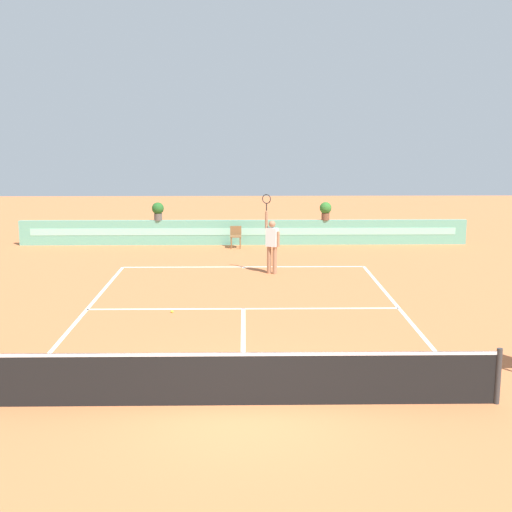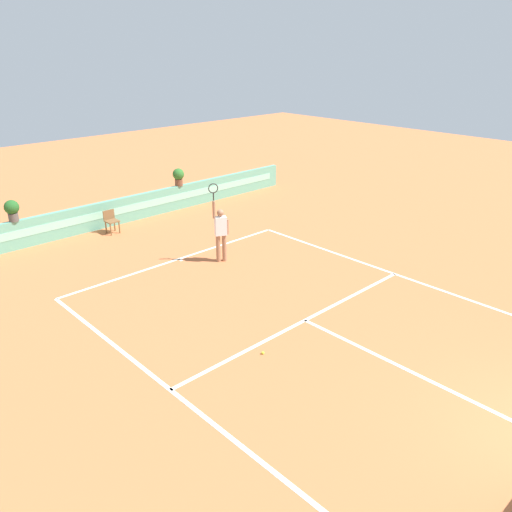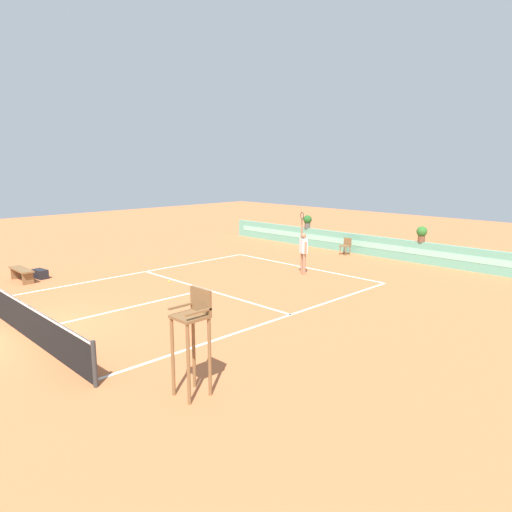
{
  "view_description": "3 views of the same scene",
  "coord_description": "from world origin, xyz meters",
  "px_view_note": "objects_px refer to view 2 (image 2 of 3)",
  "views": [
    {
      "loc": [
        0.04,
        -11.32,
        4.76
      ],
      "look_at": [
        0.37,
        8.6,
        1.0
      ],
      "focal_mm": 48.8,
      "sensor_mm": 36.0,
      "label": 1
    },
    {
      "loc": [
        -8.71,
        -1.0,
        6.51
      ],
      "look_at": [
        0.37,
        8.6,
        1.0
      ],
      "focal_mm": 35.89,
      "sensor_mm": 36.0,
      "label": 2
    },
    {
      "loc": [
        13.07,
        -3.91,
        4.49
      ],
      "look_at": [
        0.37,
        8.6,
        1.0
      ],
      "focal_mm": 32.84,
      "sensor_mm": 36.0,
      "label": 3
    }
  ],
  "objects_px": {
    "ball_kid_chair": "(111,220)",
    "potted_plant_left": "(12,209)",
    "tennis_player": "(221,230)",
    "potted_plant_right": "(178,176)",
    "tennis_ball_near_baseline": "(263,353)"
  },
  "relations": [
    {
      "from": "ball_kid_chair",
      "to": "tennis_ball_near_baseline",
      "type": "height_order",
      "value": "ball_kid_chair"
    },
    {
      "from": "ball_kid_chair",
      "to": "potted_plant_left",
      "type": "height_order",
      "value": "potted_plant_left"
    },
    {
      "from": "tennis_player",
      "to": "potted_plant_right",
      "type": "xyz_separation_m",
      "value": [
        2.38,
        5.58,
        0.36
      ]
    },
    {
      "from": "ball_kid_chair",
      "to": "potted_plant_right",
      "type": "relative_size",
      "value": 1.17
    },
    {
      "from": "ball_kid_chair",
      "to": "tennis_player",
      "type": "relative_size",
      "value": 0.33
    },
    {
      "from": "ball_kid_chair",
      "to": "tennis_ball_near_baseline",
      "type": "xyz_separation_m",
      "value": [
        -1.53,
        -9.62,
        -0.44
      ]
    },
    {
      "from": "tennis_ball_near_baseline",
      "to": "potted_plant_right",
      "type": "relative_size",
      "value": 0.09
    },
    {
      "from": "potted_plant_right",
      "to": "tennis_player",
      "type": "bearing_deg",
      "value": -113.05
    },
    {
      "from": "potted_plant_left",
      "to": "potted_plant_right",
      "type": "relative_size",
      "value": 1.0
    },
    {
      "from": "potted_plant_right",
      "to": "potted_plant_left",
      "type": "bearing_deg",
      "value": 180.0
    },
    {
      "from": "potted_plant_left",
      "to": "potted_plant_right",
      "type": "bearing_deg",
      "value": 0.0
    },
    {
      "from": "tennis_player",
      "to": "potted_plant_right",
      "type": "distance_m",
      "value": 6.08
    },
    {
      "from": "tennis_ball_near_baseline",
      "to": "potted_plant_right",
      "type": "height_order",
      "value": "potted_plant_right"
    },
    {
      "from": "tennis_player",
      "to": "tennis_ball_near_baseline",
      "type": "xyz_separation_m",
      "value": [
        -2.76,
        -4.77,
        -1.02
      ]
    },
    {
      "from": "ball_kid_chair",
      "to": "potted_plant_left",
      "type": "distance_m",
      "value": 3.34
    }
  ]
}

